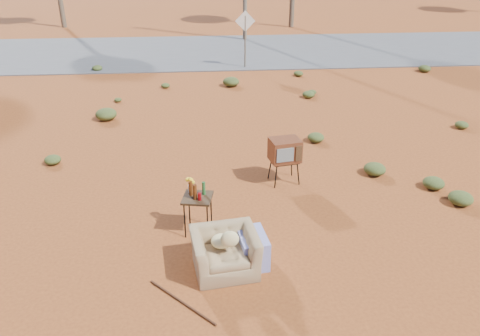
{
  "coord_description": "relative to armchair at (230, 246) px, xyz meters",
  "views": [
    {
      "loc": [
        -0.24,
        -6.4,
        4.75
      ],
      "look_at": [
        0.42,
        1.48,
        0.8
      ],
      "focal_mm": 35.0,
      "sensor_mm": 36.0,
      "label": 1
    }
  ],
  "objects": [
    {
      "name": "highway",
      "position": [
        -0.11,
        15.45,
        -0.39
      ],
      "size": [
        140.0,
        7.0,
        0.04
      ],
      "primitive_type": "cube",
      "color": "#565659",
      "rests_on": "ground"
    },
    {
      "name": "side_table",
      "position": [
        -0.52,
        1.09,
        0.33
      ],
      "size": [
        0.58,
        0.58,
        1.0
      ],
      "rotation": [
        0.0,
        0.0,
        -0.19
      ],
      "color": "#332412",
      "rests_on": "ground"
    },
    {
      "name": "road_sign",
      "position": [
        1.39,
        12.45,
        1.09
      ],
      "size": [
        0.78,
        0.06,
        2.19
      ],
      "color": "brown",
      "rests_on": "ground"
    },
    {
      "name": "rusty_bar",
      "position": [
        -0.75,
        -0.74,
        -0.39
      ],
      "size": [
        0.98,
        1.0,
        0.04
      ],
      "primitive_type": "cylinder",
      "rotation": [
        0.0,
        1.57,
        -0.8
      ],
      "color": "#462312",
      "rests_on": "ground"
    },
    {
      "name": "scrub_patch",
      "position": [
        -0.93,
        4.86,
        -0.27
      ],
      "size": [
        17.49,
        8.07,
        0.33
      ],
      "color": "#445224",
      "rests_on": "ground"
    },
    {
      "name": "tv_unit",
      "position": [
        1.33,
        2.8,
        0.32
      ],
      "size": [
        0.69,
        0.59,
        0.98
      ],
      "rotation": [
        0.0,
        0.0,
        0.19
      ],
      "color": "black",
      "rests_on": "ground"
    },
    {
      "name": "armchair",
      "position": [
        0.0,
        0.0,
        0.0
      ],
      "size": [
        1.25,
        0.9,
        0.88
      ],
      "rotation": [
        0.0,
        0.0,
        0.14
      ],
      "color": "#91744F",
      "rests_on": "ground"
    },
    {
      "name": "ground",
      "position": [
        -0.11,
        0.45,
        -0.41
      ],
      "size": [
        140.0,
        140.0,
        0.0
      ],
      "primitive_type": "plane",
      "color": "#93491D",
      "rests_on": "ground"
    }
  ]
}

